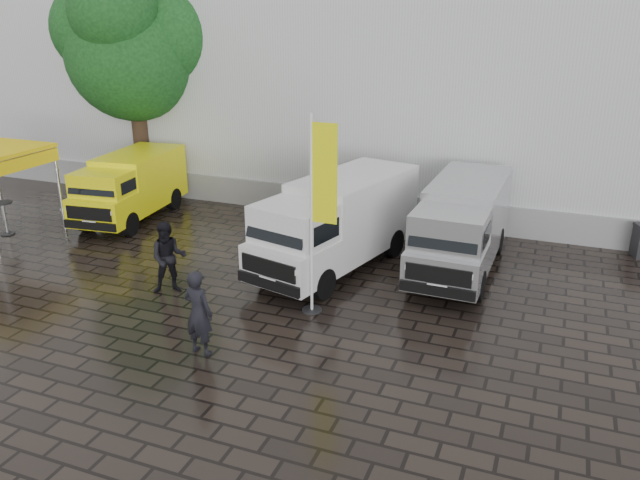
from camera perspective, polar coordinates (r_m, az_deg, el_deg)
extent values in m
plane|color=black|center=(15.15, -2.45, -7.16)|extent=(120.00, 120.00, 0.00)
cube|color=silver|center=(28.51, 15.06, 17.61)|extent=(44.00, 16.00, 12.00)
cube|color=gray|center=(21.52, 11.05, 2.34)|extent=(44.00, 0.15, 1.00)
cylinder|color=silver|center=(22.46, -22.70, 4.27)|extent=(0.10, 0.10, 2.79)
cylinder|color=black|center=(15.50, -0.75, -6.40)|extent=(0.50, 0.50, 0.04)
cylinder|color=white|center=(14.58, -0.79, 2.08)|extent=(0.07, 0.07, 4.85)
cube|color=#F0F20C|center=(14.17, 0.43, 6.04)|extent=(0.60, 0.03, 2.33)
cylinder|color=black|center=(25.91, -16.03, 8.97)|extent=(0.63, 0.63, 4.53)
sphere|color=#123816|center=(25.52, -16.74, 15.96)|extent=(4.98, 4.98, 4.98)
cylinder|color=black|center=(22.99, -26.84, 1.78)|extent=(0.60, 0.60, 1.11)
imported|color=black|center=(13.52, -11.06, -6.54)|extent=(0.76, 0.55, 1.92)
imported|color=black|center=(16.59, -13.68, -1.58)|extent=(1.18, 1.11, 1.93)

